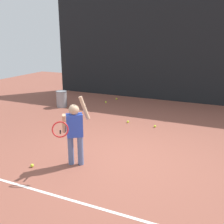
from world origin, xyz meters
name	(u,v)px	position (x,y,z in m)	size (l,w,h in m)	color
ground_plane	(122,156)	(0.00, 0.00, 0.00)	(20.00, 20.00, 0.00)	brown
court_line_baseline	(79,202)	(0.00, -1.72, 0.00)	(9.00, 0.05, 0.00)	white
back_fence_windscreen	(177,48)	(0.00, 5.27, 1.96)	(10.07, 0.08, 3.91)	black
fence_post_0	(65,44)	(-4.89, 5.33, 2.03)	(0.09, 0.09, 4.06)	slate
fence_post_1	(116,45)	(-2.44, 5.33, 2.03)	(0.09, 0.09, 4.06)	slate
fence_post_2	(178,46)	(0.00, 5.33, 2.03)	(0.09, 0.09, 4.06)	slate
tennis_player	(74,129)	(-0.69, -0.70, 0.73)	(0.48, 0.85, 1.35)	slate
ball_hopper	(62,99)	(-3.41, 2.80, 0.29)	(0.38, 0.38, 0.56)	gray
tennis_ball_1	(116,99)	(-2.08, 4.55, 0.03)	(0.07, 0.07, 0.07)	#CCE033
tennis_ball_2	(32,165)	(-1.40, -1.13, 0.03)	(0.07, 0.07, 0.07)	#CCE033
tennis_ball_4	(128,122)	(-0.66, 2.08, 0.03)	(0.07, 0.07, 0.07)	#CCE033
tennis_ball_5	(155,126)	(0.15, 2.02, 0.03)	(0.07, 0.07, 0.07)	#CCE033
tennis_ball_6	(106,102)	(-2.23, 3.91, 0.03)	(0.07, 0.07, 0.07)	#CCE033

